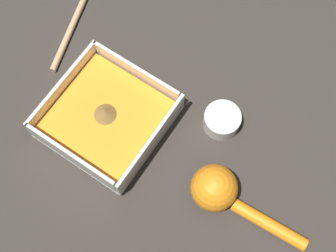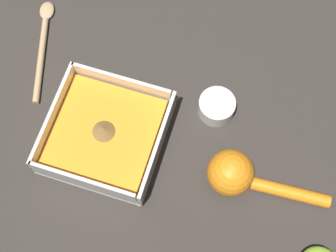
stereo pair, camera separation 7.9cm
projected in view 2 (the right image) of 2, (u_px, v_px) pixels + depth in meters
The scene contains 5 objects.
ground_plane at pixel (106, 142), 0.82m from camera, with size 4.00×4.00×0.00m, color #332D28.
square_dish at pixel (107, 135), 0.80m from camera, with size 0.19×0.19×0.06m.
spice_bowl at pixel (216, 107), 0.82m from camera, with size 0.06×0.06×0.04m.
lemon_squeezer at pixel (238, 175), 0.76m from camera, with size 0.08×0.21×0.08m.
wooden_spoon at pixel (43, 44), 0.88m from camera, with size 0.21×0.08×0.01m.
Camera 2 is at (-0.22, -0.18, 0.78)m, focal length 50.00 mm.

